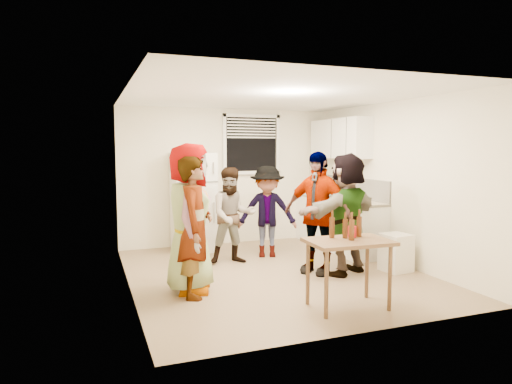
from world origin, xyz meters
name	(u,v)px	position (x,y,z in m)	size (l,w,h in m)	color
room	(275,273)	(0.00, 0.00, 0.00)	(4.00, 4.50, 2.50)	white
window	(252,144)	(0.45, 2.21, 1.85)	(1.12, 0.10, 1.06)	white
refrigerator	(193,202)	(-0.75, 1.88, 0.85)	(0.70, 0.70, 1.70)	white
counter_lower	(338,224)	(1.70, 1.15, 0.43)	(0.60, 2.20, 0.86)	white
countertop	(338,199)	(1.70, 1.15, 0.88)	(0.64, 2.22, 0.04)	beige
backsplash	(352,187)	(1.99, 1.15, 1.08)	(0.03, 2.20, 0.36)	#A5A098
upper_cabinets	(340,139)	(1.83, 1.35, 1.95)	(0.34, 1.60, 0.70)	white
kettle	(329,197)	(1.65, 1.38, 0.90)	(0.24, 0.20, 0.20)	silver
paper_towel	(341,199)	(1.68, 1.01, 0.90)	(0.12, 0.12, 0.27)	white
wine_bottle	(321,194)	(1.75, 1.87, 0.90)	(0.08, 0.08, 0.30)	black
beer_bottle_counter	(352,202)	(1.60, 0.53, 0.90)	(0.06, 0.06, 0.24)	#47230C
blue_cup	(345,203)	(1.44, 0.48, 0.90)	(0.09, 0.09, 0.11)	#0605CA
picture_frame	(333,191)	(1.92, 1.70, 0.98)	(0.02, 0.18, 0.15)	gold
trash_bin	(396,254)	(1.70, -0.50, 0.25)	(0.37, 0.37, 0.54)	white
serving_table	(347,307)	(0.22, -1.58, 0.00)	(0.91, 0.61, 0.77)	brown
beer_bottle_table	(345,238)	(0.24, -1.48, 0.77)	(0.06, 0.06, 0.22)	#47230C
red_cup	(352,237)	(0.35, -1.45, 0.77)	(0.09, 0.09, 0.13)	#B50A0D
guest_grey	(190,291)	(-1.30, -0.38, 0.00)	(0.90, 1.84, 0.59)	gray
guest_stripe	(196,296)	(-1.28, -0.60, 0.00)	(0.61, 1.68, 0.40)	#141933
guest_back_left	(233,263)	(-0.38, 0.76, 0.00)	(0.72, 1.49, 0.56)	brown
guest_back_right	(267,256)	(0.28, 0.98, 0.00)	(0.96, 1.49, 0.55)	#404145
guest_black	(316,272)	(0.57, -0.17, 0.00)	(1.02, 1.74, 0.42)	black
guest_orange	(345,273)	(0.95, -0.35, 0.00)	(1.59, 1.72, 0.51)	#CF784A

